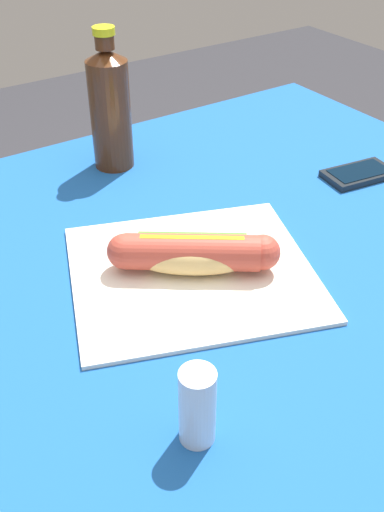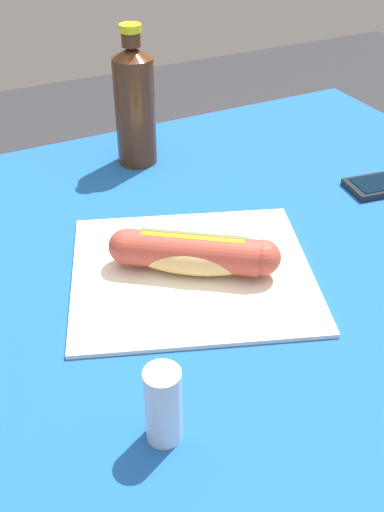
{
  "view_description": "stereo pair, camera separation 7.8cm",
  "coord_description": "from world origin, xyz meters",
  "px_view_note": "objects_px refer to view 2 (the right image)",
  "views": [
    {
      "loc": [
        -0.43,
        -0.5,
        1.27
      ],
      "look_at": [
        -0.08,
        0.03,
        0.81
      ],
      "focal_mm": 41.5,
      "sensor_mm": 36.0,
      "label": 1
    },
    {
      "loc": [
        -0.36,
        -0.54,
        1.27
      ],
      "look_at": [
        -0.08,
        0.03,
        0.81
      ],
      "focal_mm": 41.5,
      "sensor_mm": 36.0,
      "label": 2
    }
  ],
  "objects_px": {
    "cell_phone": "(383,185)",
    "soda_bottle": "(135,104)",
    "salt_shaker": "(163,405)",
    "hot_dog": "(192,253)"
  },
  "relations": [
    {
      "from": "soda_bottle",
      "to": "salt_shaker",
      "type": "height_order",
      "value": "soda_bottle"
    },
    {
      "from": "salt_shaker",
      "to": "soda_bottle",
      "type": "bearing_deg",
      "value": 70.19
    },
    {
      "from": "hot_dog",
      "to": "salt_shaker",
      "type": "xyz_separation_m",
      "value": [
        -0.14,
        -0.22,
        0.01
      ]
    },
    {
      "from": "cell_phone",
      "to": "soda_bottle",
      "type": "height_order",
      "value": "soda_bottle"
    },
    {
      "from": "hot_dog",
      "to": "salt_shaker",
      "type": "height_order",
      "value": "salt_shaker"
    },
    {
      "from": "cell_phone",
      "to": "salt_shaker",
      "type": "height_order",
      "value": "salt_shaker"
    },
    {
      "from": "cell_phone",
      "to": "soda_bottle",
      "type": "relative_size",
      "value": 0.54
    },
    {
      "from": "cell_phone",
      "to": "salt_shaker",
      "type": "relative_size",
      "value": 1.45
    },
    {
      "from": "soda_bottle",
      "to": "cell_phone",
      "type": "bearing_deg",
      "value": -39.86
    },
    {
      "from": "hot_dog",
      "to": "soda_bottle",
      "type": "height_order",
      "value": "soda_bottle"
    }
  ]
}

